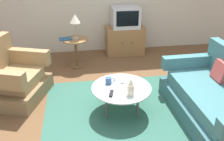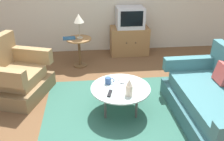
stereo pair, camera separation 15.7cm
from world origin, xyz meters
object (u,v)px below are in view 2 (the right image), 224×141
Objects in this scene: couch at (218,103)px; book at (69,38)px; tv_stand at (129,41)px; side_table at (79,46)px; tv_remote_silver at (121,81)px; table_lamp at (79,19)px; vase at (129,88)px; television at (130,17)px; mug at (108,81)px; tv_remote_dark at (110,93)px; armchair at (14,77)px; coffee_table at (120,89)px.

couch is 6.95× the size of book.
couch is 2.13× the size of tv_stand.
tv_stand is 1.41m from book.
side_table is 3.77× the size of tv_remote_silver.
table_lamp is 2.01m from vase.
table_lamp reaches higher than television.
television is 1.22× the size of table_lamp.
table_lamp is 3.44× the size of mug.
book is (-0.62, 1.51, 0.14)m from mug.
couch is 7.33× the size of vase.
tv_stand is at bearing 80.39° from vase.
television is 4.19× the size of mug.
book is (-1.27, -0.55, -0.23)m from television.
tv_stand is at bearing 0.07° from tv_remote_dark.
tv_remote_dark is at bearing -77.12° from table_lamp.
television is 2.42× the size of vase.
couch is 12.69× the size of mug.
tv_remote_dark is (0.43, -1.79, -0.00)m from side_table.
armchair is 6.67× the size of tv_remote_dark.
armchair is at bearing -143.43° from television.
armchair is 4.58× the size of book.
vase is (0.68, -1.85, 0.10)m from side_table.
vase is at bearing -69.83° from side_table.
tv_stand reaches higher than side_table.
tv_stand is 0.52m from television.
vase reaches higher than tv_stand.
tv_remote_silver is at bearing 66.62° from couch.
book is at bearing 115.44° from coffee_table.
armchair is 0.66× the size of couch.
table_lamp is (-1.06, -0.55, 0.13)m from television.
couch is at bearing -46.66° from side_table.
couch is 1.35m from tv_remote_silver.
tv_remote_silver is (0.62, -1.47, -0.00)m from side_table.
table_lamp reaches higher than coffee_table.
mug is 0.29m from tv_remote_dark.
television is 2.12m from tv_remote_silver.
vase is (0.08, -0.21, 0.14)m from coffee_table.
table_lamp reaches higher than armchair.
armchair is at bearing -143.55° from tv_stand.
tv_stand is (2.09, 1.55, -0.02)m from armchair.
tv_remote_silver is at bearing 12.07° from mug.
tv_remote_dark is (-0.65, -2.35, -0.40)m from television.
table_lamp reaches higher than couch.
television is 3.76× the size of tv_remote_silver.
vase is (-0.41, -2.41, -0.30)m from television.
table_lamp reaches higher than mug.
coffee_table is 0.22m from mug.
tv_remote_dark is at bearing 142.48° from tv_remote_silver.
television is at bearing 80.42° from vase.
coffee_table is 1.83m from table_lamp.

